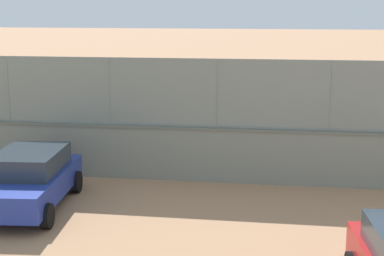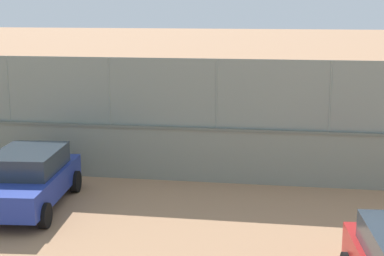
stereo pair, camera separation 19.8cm
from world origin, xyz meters
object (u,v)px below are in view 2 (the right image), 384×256
player_at_service_line (194,131)px  spare_ball_by_wall (267,167)px  player_foreground_swinging (249,126)px  parked_car_blue (27,178)px  sports_ball (250,161)px

player_at_service_line → spare_ball_by_wall: size_ratio=11.73×
player_foreground_swinging → parked_car_blue: 8.76m
player_at_service_line → sports_ball: player_at_service_line is taller
spare_ball_by_wall → player_at_service_line: bearing=-26.3°
player_foreground_swinging → spare_ball_by_wall: size_ratio=12.34×
player_at_service_line → spare_ball_by_wall: player_at_service_line is taller
player_foreground_swinging → player_at_service_line: size_ratio=1.05×
player_foreground_swinging → parked_car_blue: bearing=54.2°
sports_ball → spare_ball_by_wall: (-0.61, 0.58, -0.04)m
player_foreground_swinging → sports_ball: player_foreground_swinging is taller
parked_car_blue → player_at_service_line: bearing=-117.4°
player_at_service_line → spare_ball_by_wall: (-2.72, 1.34, -0.84)m
parked_car_blue → spare_ball_by_wall: bearing=-140.5°
spare_ball_by_wall → player_foreground_swinging: bearing=-69.5°
sports_ball → parked_car_blue: (5.34, 5.48, 0.68)m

